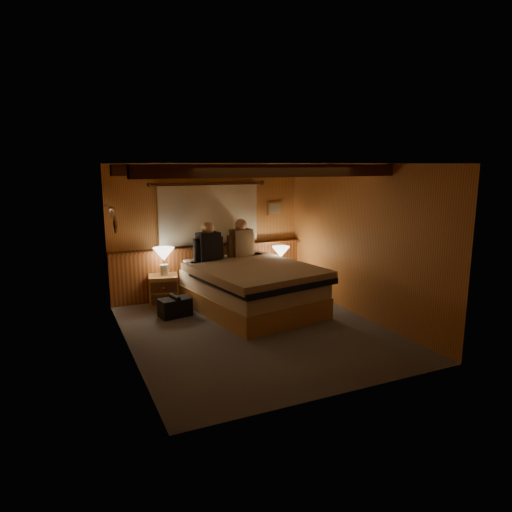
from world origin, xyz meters
TOP-DOWN VIEW (x-y plane):
  - floor at (0.00, 0.00)m, footprint 4.20×4.20m
  - ceiling at (0.00, 0.00)m, footprint 4.20×4.20m
  - wall_back at (0.00, 2.10)m, footprint 3.60×0.00m
  - wall_left at (-1.80, 0.00)m, footprint 0.00×4.20m
  - wall_right at (1.80, 0.00)m, footprint 0.00×4.20m
  - wall_front at (0.00, -2.10)m, footprint 3.60×0.00m
  - wainscot at (0.00, 2.04)m, footprint 3.60×0.23m
  - curtain_window at (0.00, 2.03)m, footprint 2.18×0.09m
  - ceiling_beams at (0.00, 0.15)m, footprint 3.60×1.65m
  - coat_rail at (-1.72, 1.58)m, footprint 0.05×0.55m
  - framed_print at (1.35, 2.08)m, footprint 0.30×0.04m
  - bed at (0.34, 0.87)m, footprint 2.05×2.49m
  - nightstand_left at (-0.94, 1.76)m, footprint 0.56×0.52m
  - nightstand_right at (1.20, 1.49)m, footprint 0.47×0.43m
  - lamp_left at (-0.91, 1.78)m, footprint 0.36×0.36m
  - lamp_right at (1.19, 1.51)m, footprint 0.33×0.33m
  - person_left at (-0.16, 1.62)m, footprint 0.56×0.28m
  - person_right at (0.49, 1.72)m, footprint 0.57×0.31m
  - duffel_bag at (-0.91, 1.11)m, footprint 0.53×0.38m

SIDE VIEW (x-z plane):
  - floor at x=0.00m, z-range 0.00..0.00m
  - duffel_bag at x=-0.91m, z-range -0.02..0.33m
  - nightstand_right at x=1.20m, z-range 0.00..0.48m
  - nightstand_left at x=-0.94m, z-range 0.00..0.53m
  - bed at x=0.34m, z-range 0.01..0.78m
  - wainscot at x=0.00m, z-range 0.02..0.96m
  - lamp_right at x=1.19m, z-range 0.57..1.00m
  - lamp_left at x=-0.91m, z-range 0.63..1.10m
  - person_left at x=-0.16m, z-range 0.68..1.38m
  - person_right at x=0.49m, z-range 0.68..1.38m
  - wall_left at x=-1.80m, z-range -0.90..3.30m
  - wall_right at x=1.80m, z-range -0.90..3.30m
  - wall_back at x=0.00m, z-range -0.60..3.00m
  - wall_front at x=0.00m, z-range -0.60..3.00m
  - curtain_window at x=0.00m, z-range 0.96..2.08m
  - framed_print at x=1.35m, z-range 1.43..1.68m
  - coat_rail at x=-1.72m, z-range 1.55..1.79m
  - ceiling_beams at x=0.00m, z-range 2.23..2.39m
  - ceiling at x=0.00m, z-range 2.40..2.40m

